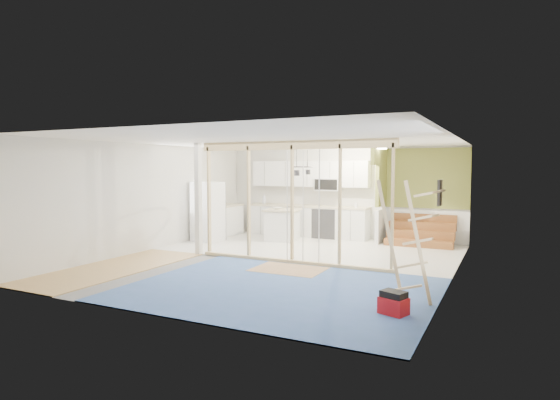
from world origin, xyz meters
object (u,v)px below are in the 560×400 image
at_px(toolbox, 394,304).
at_px(ladder, 408,242).
at_px(fridge, 208,212).
at_px(island, 282,225).

relative_size(toolbox, ladder, 0.23).
xyz_separation_m(fridge, toolbox, (6.03, -4.23, -0.66)).
bearing_deg(toolbox, island, 148.85).
distance_m(island, ladder, 6.34).
relative_size(fridge, island, 1.58).
distance_m(fridge, toolbox, 7.40).
height_order(fridge, toolbox, fridge).
distance_m(fridge, island, 2.08).
height_order(island, toolbox, island).
relative_size(island, ladder, 0.56).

